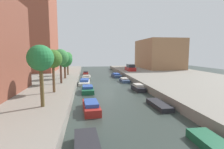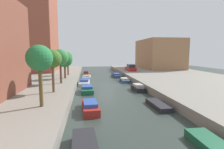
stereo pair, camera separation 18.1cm
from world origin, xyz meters
name	(u,v)px [view 1 (the left image)]	position (x,y,z in m)	size (l,w,h in m)	color
ground_plane	(107,85)	(0.00, 0.00, 0.00)	(84.00, 84.00, 0.00)	#2D3833
quay_left	(12,85)	(-15.00, 0.00, 0.50)	(20.00, 64.00, 1.00)	gray
quay_right	(188,80)	(15.00, 0.00, 0.50)	(20.00, 64.00, 1.00)	gray
apartment_tower_far	(33,28)	(-16.00, 16.53, 11.55)	(10.00, 11.73, 21.10)	brown
low_block_right	(158,54)	(18.00, 20.99, 5.18)	(10.00, 15.66, 8.36)	#9E704C
street_tree_0	(41,59)	(-7.15, -14.26, 5.03)	(2.15, 2.15, 5.19)	brown
street_tree_1	(53,59)	(-7.15, -8.67, 4.78)	(2.09, 2.09, 4.89)	brown
street_tree_2	(60,58)	(-7.15, -2.52, 4.81)	(2.42, 2.42, 5.07)	brown
street_tree_3	(65,60)	(-7.15, 2.64, 4.31)	(2.70, 2.70, 4.70)	brown
street_tree_4	(67,57)	(-7.15, 7.82, 4.65)	(1.91, 1.91, 4.70)	brown
parked_car	(130,68)	(7.73, 14.17, 1.69)	(1.91, 4.67, 1.66)	maroon
moored_boat_left_0	(87,148)	(-3.50, -20.23, 0.33)	(1.57, 3.76, 0.66)	#232328
moored_boat_left_1	(91,107)	(-3.05, -13.03, 0.43)	(1.70, 4.32, 1.01)	maroon
moored_boat_left_2	(88,90)	(-3.28, -4.86, 0.39)	(1.69, 3.70, 0.92)	#195638
moored_boat_left_3	(85,82)	(-3.75, 1.82, 0.37)	(1.93, 4.63, 0.88)	beige
moored_boat_left_4	(87,77)	(-3.36, 9.04, 0.29)	(1.76, 3.56, 0.68)	beige
moored_boat_left_5	(86,73)	(-3.52, 16.08, 0.33)	(1.36, 3.98, 0.76)	maroon
moored_boat_right_0	(217,147)	(3.70, -21.14, 0.27)	(1.51, 4.00, 0.54)	#195638
moored_boat_right_1	(159,105)	(3.87, -12.84, 0.23)	(1.43, 3.97, 0.47)	#232328
moored_boat_right_2	(138,88)	(4.08, -4.78, 0.41)	(1.40, 3.29, 0.97)	#232328
moored_boat_right_3	(124,80)	(3.77, 3.15, 0.32)	(1.42, 3.42, 0.75)	#33476B
moored_boat_right_4	(116,75)	(3.37, 10.03, 0.38)	(1.87, 4.03, 0.89)	#33476B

